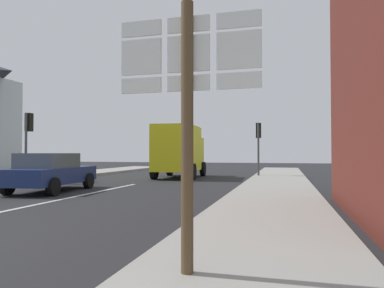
% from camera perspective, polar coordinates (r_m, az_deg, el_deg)
% --- Properties ---
extents(ground_plane, '(80.00, 80.00, 0.00)m').
position_cam_1_polar(ground_plane, '(15.29, -12.25, -6.96)').
color(ground_plane, '#232326').
extents(sidewalk_right, '(2.96, 44.00, 0.14)m').
position_cam_1_polar(sidewalk_right, '(11.67, 12.90, -8.34)').
color(sidewalk_right, gray).
rests_on(sidewalk_right, ground).
extents(lane_centre_stripe, '(0.16, 12.00, 0.01)m').
position_cam_1_polar(lane_centre_stripe, '(11.88, -21.10, -8.47)').
color(lane_centre_stripe, silver).
rests_on(lane_centre_stripe, ground).
extents(sedan_far, '(2.27, 4.34, 1.47)m').
position_cam_1_polar(sedan_far, '(14.73, -21.65, -4.14)').
color(sedan_far, navy).
rests_on(sedan_far, ground).
extents(delivery_truck, '(2.72, 5.12, 3.05)m').
position_cam_1_polar(delivery_truck, '(21.25, -2.03, -0.97)').
color(delivery_truck, yellow).
rests_on(delivery_truck, ground).
extents(route_sign_post, '(1.66, 0.14, 3.20)m').
position_cam_1_polar(route_sign_post, '(4.07, -0.70, 5.95)').
color(route_sign_post, brown).
rests_on(route_sign_post, ground).
extents(traffic_light_near_left, '(0.30, 0.49, 3.44)m').
position_cam_1_polar(traffic_light_near_left, '(19.28, -24.70, 1.88)').
color(traffic_light_near_left, '#47474C').
rests_on(traffic_light_near_left, ground).
extents(traffic_light_far_right, '(0.30, 0.49, 3.28)m').
position_cam_1_polar(traffic_light_far_right, '(21.80, 10.58, 1.09)').
color(traffic_light_far_right, '#47474C').
rests_on(traffic_light_far_right, ground).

